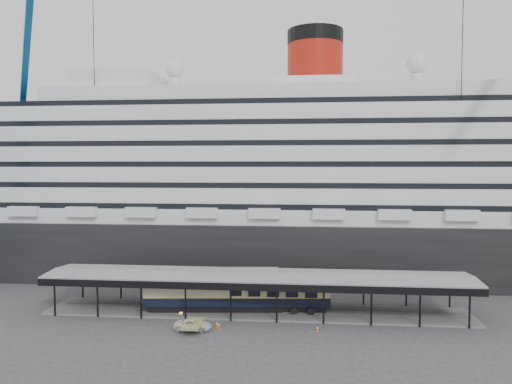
# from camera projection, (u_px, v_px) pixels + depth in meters

# --- Properties ---
(ground) EXTENTS (200.00, 200.00, 0.00)m
(ground) POSITION_uv_depth(u_px,v_px,m) (253.00, 324.00, 61.38)
(ground) COLOR #353538
(ground) RESTS_ON ground
(cruise_ship) EXTENTS (130.00, 30.00, 43.90)m
(cruise_ship) POSITION_uv_depth(u_px,v_px,m) (271.00, 172.00, 92.21)
(cruise_ship) COLOR black
(cruise_ship) RESTS_ON ground
(platform_canopy) EXTENTS (56.00, 9.18, 5.30)m
(platform_canopy) POSITION_uv_depth(u_px,v_px,m) (257.00, 295.00, 66.22)
(platform_canopy) COLOR slate
(platform_canopy) RESTS_ON ground
(port_truck) EXTENTS (4.48, 2.13, 1.23)m
(port_truck) POSITION_uv_depth(u_px,v_px,m) (193.00, 325.00, 59.10)
(port_truck) COLOR silver
(port_truck) RESTS_ON ground
(pullman_carriage) EXTENTS (24.66, 5.50, 24.02)m
(pullman_carriage) POSITION_uv_depth(u_px,v_px,m) (237.00, 290.00, 66.45)
(pullman_carriage) COLOR black
(pullman_carriage) RESTS_ON ground
(traffic_cone_left) EXTENTS (0.45, 0.45, 0.79)m
(traffic_cone_left) POSITION_uv_depth(u_px,v_px,m) (217.00, 324.00, 60.04)
(traffic_cone_left) COLOR #E0530C
(traffic_cone_left) RESTS_ON ground
(traffic_cone_mid) EXTENTS (0.44, 0.44, 0.68)m
(traffic_cone_mid) POSITION_uv_depth(u_px,v_px,m) (219.00, 326.00, 59.70)
(traffic_cone_mid) COLOR #E5530C
(traffic_cone_mid) RESTS_ON ground
(traffic_cone_right) EXTENTS (0.46, 0.46, 0.69)m
(traffic_cone_right) POSITION_uv_depth(u_px,v_px,m) (317.00, 329.00, 58.62)
(traffic_cone_right) COLOR #CE570B
(traffic_cone_right) RESTS_ON ground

